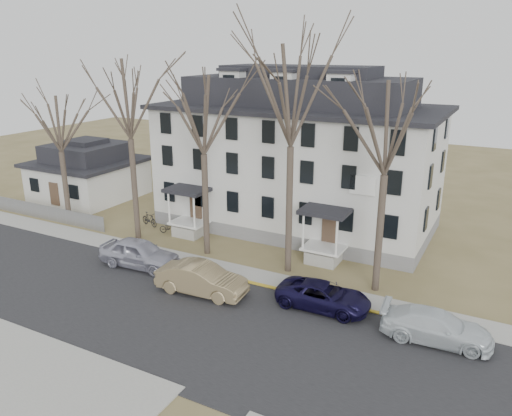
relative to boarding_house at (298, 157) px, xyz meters
The scene contains 18 objects.
ground 18.85m from the boarding_house, 83.64° to the right, with size 120.00×120.00×0.00m, color olive.
main_road 16.96m from the boarding_house, 82.85° to the right, with size 120.00×10.00×0.04m, color #27272A.
far_sidewalk 11.49m from the boarding_house, 78.64° to the right, with size 120.00×2.00×0.08m, color #A09F97.
yellow_curb 13.99m from the boarding_house, 57.18° to the right, with size 14.00×0.25×0.06m, color gold.
boarding_house is the anchor object (origin of this frame).
small_house 20.34m from the boarding_house, behind, with size 8.70×8.70×5.00m.
fence 21.48m from the boarding_house, 156.01° to the right, with size 14.00×0.06×1.20m, color gray.
tree_far_left 13.12m from the boarding_house, 137.82° to the right, with size 8.40×8.40×13.72m.
tree_mid_left 9.66m from the boarding_house, 110.20° to the right, with size 7.80×7.80×12.74m.
tree_center 10.39m from the boarding_house, 69.80° to the right, with size 9.00×9.00×14.70m.
tree_mid_right 12.51m from the boarding_house, 43.81° to the right, with size 7.80×7.80×12.74m.
tree_bungalow 18.17m from the boarding_house, 152.99° to the right, with size 6.60×6.60×10.78m.
car_silver 13.97m from the boarding_house, 114.67° to the right, with size 2.10×5.23×1.78m, color #B0B0C2.
car_tan 13.98m from the boarding_house, 90.10° to the right, with size 1.81×5.20×1.71m, color #8C7853.
car_navy 14.16m from the boarding_house, 60.28° to the right, with size 2.30×5.00×1.39m, color black.
car_white 17.93m from the boarding_house, 44.23° to the right, with size 2.07×5.10×1.48m, color silver.
bicycle_left 11.02m from the boarding_house, 139.36° to the right, with size 0.55×1.59×0.83m, color black.
bicycle_right 12.43m from the boarding_house, 149.52° to the right, with size 0.51×1.80×1.08m, color black.
Camera 1 is at (12.55, -16.26, 13.22)m, focal length 35.00 mm.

